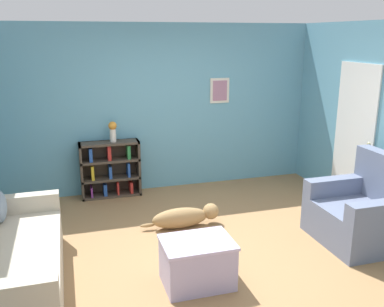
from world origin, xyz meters
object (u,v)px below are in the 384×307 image
at_px(couch, 11,262).
at_px(dog, 185,217).
at_px(recliner_chair, 363,212).
at_px(vase, 113,130).
at_px(bookshelf, 110,169).
at_px(coffee_table, 197,261).

height_order(couch, dog, couch).
height_order(recliner_chair, dog, recliner_chair).
bearing_deg(recliner_chair, dog, 153.66).
bearing_deg(recliner_chair, couch, 179.31).
xyz_separation_m(dog, vase, (-0.73, 1.41, 0.90)).
relative_size(couch, recliner_chair, 1.95).
relative_size(couch, bookshelf, 2.28).
distance_m(couch, recliner_chair, 3.95).
bearing_deg(coffee_table, dog, 79.53).
bearing_deg(dog, couch, -155.26).
bearing_deg(couch, vase, 61.45).
height_order(couch, recliner_chair, recliner_chair).
xyz_separation_m(bookshelf, vase, (0.06, -0.02, 0.61)).
bearing_deg(bookshelf, recliner_chair, -41.20).
height_order(coffee_table, vase, vase).
bearing_deg(couch, dog, 24.74).
height_order(bookshelf, dog, bookshelf).
relative_size(recliner_chair, dog, 1.01).
height_order(coffee_table, dog, coffee_table).
height_order(couch, vase, vase).
relative_size(dog, vase, 3.38).
bearing_deg(coffee_table, recliner_chair, 8.84).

